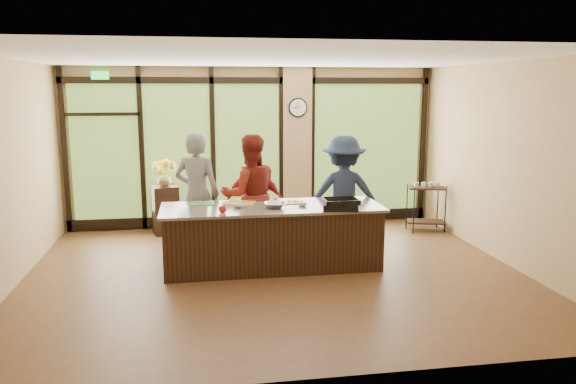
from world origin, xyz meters
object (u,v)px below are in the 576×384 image
object	(u,v)px
flower_stand	(166,210)
cook_right	(343,194)
island_base	(272,238)
roasting_pan	(340,206)
bar_cart	(426,202)
cook_left	(197,194)

from	to	relation	value
flower_stand	cook_right	bearing A→B (deg)	-41.27
island_base	cook_right	world-z (taller)	cook_right
roasting_pan	flower_stand	bearing A→B (deg)	147.00
cook_right	bar_cart	distance (m)	2.13
cook_left	flower_stand	world-z (taller)	cook_left
roasting_pan	flower_stand	world-z (taller)	roasting_pan
island_base	flower_stand	bearing A→B (deg)	125.92
island_base	bar_cart	distance (m)	3.53
cook_left	island_base	bearing A→B (deg)	160.79
cook_left	bar_cart	xyz separation A→B (m)	(4.17, 0.85, -0.43)
cook_left	bar_cart	world-z (taller)	cook_left
cook_left	cook_right	world-z (taller)	cook_left
roasting_pan	bar_cart	size ratio (longest dim) A/B	0.53
island_base	cook_left	world-z (taller)	cook_left
roasting_pan	bar_cart	bearing A→B (deg)	56.30
cook_left	cook_right	xyz separation A→B (m)	(2.32, -0.14, -0.04)
island_base	cook_left	distance (m)	1.45
island_base	bar_cart	world-z (taller)	bar_cart
island_base	roasting_pan	size ratio (longest dim) A/B	6.39
cook_right	roasting_pan	bearing A→B (deg)	81.16
cook_right	roasting_pan	size ratio (longest dim) A/B	3.85
cook_left	roasting_pan	bearing A→B (deg)	167.21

